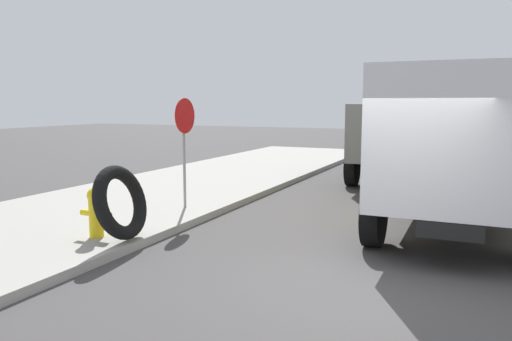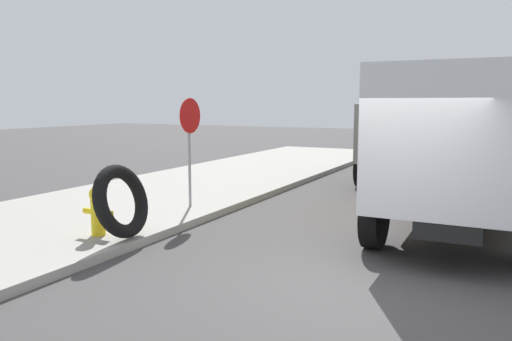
% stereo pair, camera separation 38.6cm
% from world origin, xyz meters
% --- Properties ---
extents(ground_plane, '(80.00, 80.00, 0.00)m').
position_xyz_m(ground_plane, '(0.00, 0.00, 0.00)').
color(ground_plane, '#423F3F').
extents(sidewalk_curb, '(36.00, 5.00, 0.15)m').
position_xyz_m(sidewalk_curb, '(0.00, 6.50, 0.07)').
color(sidewalk_curb, '#99968E').
rests_on(sidewalk_curb, ground).
extents(fire_hydrant, '(0.27, 0.62, 0.86)m').
position_xyz_m(fire_hydrant, '(0.14, 4.80, 0.61)').
color(fire_hydrant, yellow).
rests_on(fire_hydrant, sidewalk_curb).
extents(loose_tire, '(1.31, 0.68, 1.28)m').
position_xyz_m(loose_tire, '(0.18, 4.30, 0.79)').
color(loose_tire, black).
rests_on(loose_tire, sidewalk_curb).
extents(stop_sign, '(0.76, 0.08, 2.38)m').
position_xyz_m(stop_sign, '(2.89, 4.76, 1.81)').
color(stop_sign, gray).
rests_on(stop_sign, sidewalk_curb).
extents(dump_truck_yellow, '(7.02, 2.84, 3.00)m').
position_xyz_m(dump_truck_yellow, '(4.19, -0.76, 1.61)').
color(dump_truck_yellow, gold).
rests_on(dump_truck_yellow, ground).
extents(dump_truck_gray, '(7.10, 3.03, 3.00)m').
position_xyz_m(dump_truck_gray, '(10.64, 1.16, 1.61)').
color(dump_truck_gray, slate).
rests_on(dump_truck_gray, ground).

